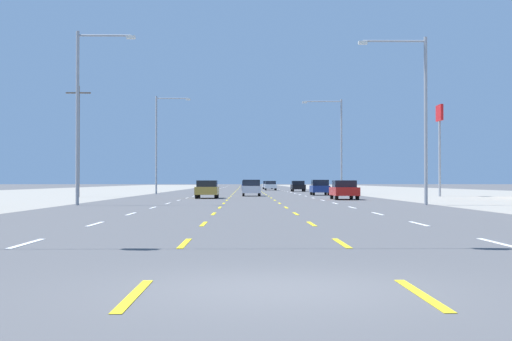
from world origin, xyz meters
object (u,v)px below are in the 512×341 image
hatchback_far_right_midfar (320,187)px  sedan_inner_right_farther (270,185)px  sedan_far_right_far (298,186)px  streetlight_right_row_1 (337,139)px  hatchback_center_turn_mid (251,188)px  streetlight_left_row_1 (159,138)px  pole_sign_right_row_2 (440,128)px  sedan_inner_right_distant_b (268,185)px  hatchback_center_turn_farthest (247,185)px  hatchback_far_left_distant_a (208,185)px  streetlight_left_row_0 (83,106)px  sedan_far_right_nearest (344,190)px  streetlight_right_row_0 (419,108)px  sedan_inner_left_near (207,189)px

hatchback_far_right_midfar → sedan_inner_right_farther: (-3.53, 41.47, -0.03)m
sedan_far_right_far → streetlight_right_row_1: size_ratio=0.43×
hatchback_center_turn_mid → streetlight_left_row_1: bearing=131.3°
hatchback_far_right_midfar → pole_sign_right_row_2: 13.26m
sedan_inner_right_farther → sedan_inner_right_distant_b: bearing=89.6°
hatchback_center_turn_mid → streetlight_left_row_1: size_ratio=0.36×
hatchback_center_turn_farthest → streetlight_right_row_1: 36.66m
hatchback_far_right_midfar → streetlight_right_row_1: (2.67, 7.13, 5.24)m
streetlight_left_row_1 → sedan_inner_right_distant_b: bearing=75.9°
hatchback_far_left_distant_a → hatchback_center_turn_mid: bearing=-83.1°
hatchback_far_left_distant_a → streetlight_right_row_1: (16.69, -47.79, 5.24)m
streetlight_left_row_0 → hatchback_far_right_midfar: bearing=61.3°
hatchback_center_turn_mid → streetlight_left_row_1: (-9.98, 11.34, 5.33)m
hatchback_far_left_distant_a → pole_sign_right_row_2: size_ratio=0.46×
hatchback_far_right_midfar → sedan_inner_right_farther: size_ratio=0.87×
hatchback_far_right_midfar → streetlight_left_row_0: size_ratio=0.39×
hatchback_center_turn_farthest → streetlight_right_row_1: size_ratio=0.37×
pole_sign_right_row_2 → streetlight_right_row_1: streetlight_right_row_1 is taller
sedan_far_right_nearest → streetlight_right_row_0: bearing=-78.8°
hatchback_center_turn_mid → sedan_inner_right_distant_b: 65.17m
streetlight_right_row_0 → streetlight_right_row_1: bearing=90.1°
hatchback_center_turn_farthest → sedan_inner_right_distant_b: bearing=78.7°
hatchback_far_right_midfar → hatchback_center_turn_mid: bearing=-148.5°
streetlight_left_row_0 → sedan_far_right_nearest: bearing=38.0°
sedan_inner_right_farther → hatchback_far_left_distant_a: 17.06m
hatchback_center_turn_farthest → streetlight_left_row_0: streetlight_left_row_0 is taller
sedan_inner_left_near → hatchback_center_turn_mid: 9.90m
hatchback_center_turn_farthest → streetlight_right_row_0: streetlight_right_row_0 is taller
hatchback_center_turn_farthest → streetlight_right_row_0: bearing=-82.3°
sedan_inner_left_near → hatchback_far_left_distant_a: hatchback_far_left_distant_a is taller
sedan_inner_right_farther → streetlight_left_row_1: size_ratio=0.42×
sedan_inner_right_distant_b → sedan_far_right_far: bearing=-84.8°
sedan_far_right_nearest → streetlight_left_row_0: (-16.98, -13.25, 5.00)m
sedan_inner_left_near → hatchback_far_left_distant_a: 68.41m
sedan_inner_left_near → sedan_far_right_far: 41.45m
sedan_inner_right_farther → pole_sign_right_row_2: 49.82m
hatchback_center_turn_mid → streetlight_left_row_1: streetlight_left_row_1 is taller
hatchback_center_turn_farthest → streetlight_left_row_0: bearing=-97.6°
hatchback_center_turn_mid → hatchback_far_left_distant_a: same height
sedan_inner_left_near → hatchback_center_turn_farthest: (3.42, 55.46, 0.03)m
hatchback_center_turn_mid → sedan_far_right_far: (6.60, 30.96, -0.03)m
sedan_far_right_nearest → pole_sign_right_row_2: 16.51m
sedan_inner_right_distant_b → pole_sign_right_row_2: size_ratio=0.53×
sedan_inner_right_farther → hatchback_center_turn_farthest: hatchback_center_turn_farthest is taller
hatchback_center_turn_mid → hatchback_far_left_distant_a: 59.57m
hatchback_far_right_midfar → sedan_inner_right_farther: 41.62m
hatchback_center_turn_mid → sedan_inner_right_farther: bearing=85.8°
sedan_inner_right_farther → streetlight_left_row_0: size_ratio=0.44×
hatchback_center_turn_mid → hatchback_far_right_midfar: size_ratio=1.00×
sedan_inner_left_near → streetlight_right_row_0: 22.49m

